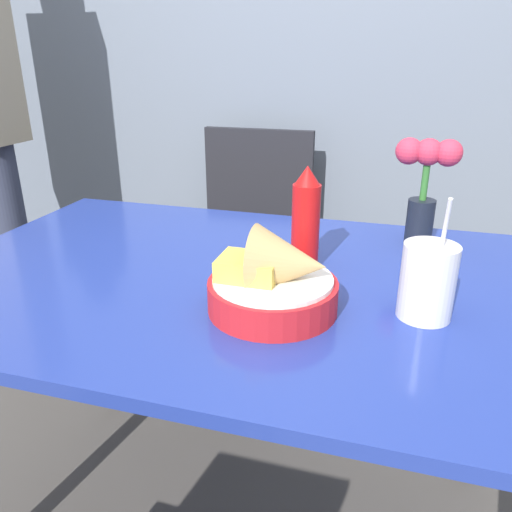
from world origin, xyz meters
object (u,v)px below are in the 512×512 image
(food_basket, at_px, (277,281))
(drink_cup, at_px, (427,284))
(flower_vase, at_px, (425,181))
(chair_far_window, at_px, (252,234))
(ketchup_bottle, at_px, (306,220))

(food_basket, xyz_separation_m, drink_cup, (0.25, 0.05, 0.01))
(food_basket, height_order, drink_cup, drink_cup)
(food_basket, bearing_deg, flower_vase, 59.91)
(chair_far_window, bearing_deg, ketchup_bottle, -65.10)
(drink_cup, bearing_deg, ketchup_bottle, 147.80)
(ketchup_bottle, xyz_separation_m, drink_cup, (0.24, -0.15, -0.04))
(drink_cup, bearing_deg, food_basket, -168.52)
(chair_far_window, bearing_deg, drink_cup, -56.51)
(ketchup_bottle, relative_size, flower_vase, 0.88)
(food_basket, height_order, ketchup_bottle, ketchup_bottle)
(chair_far_window, bearing_deg, food_basket, -70.69)
(ketchup_bottle, height_order, flower_vase, flower_vase)
(food_basket, distance_m, flower_vase, 0.48)
(ketchup_bottle, bearing_deg, food_basket, -92.84)
(chair_far_window, relative_size, food_basket, 3.97)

